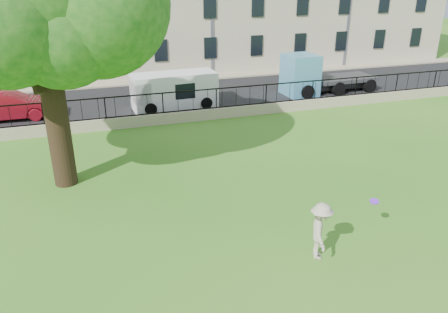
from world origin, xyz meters
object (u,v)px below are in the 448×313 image
object	(u,v)px
frisbee	(374,201)
white_van	(174,91)
red_sedan	(9,106)
man	(320,231)
blue_truck	(328,73)

from	to	relation	value
frisbee	white_van	world-z (taller)	white_van
frisbee	white_van	distance (m)	15.94
frisbee	red_sedan	bearing A→B (deg)	126.36
man	frisbee	bearing A→B (deg)	-53.44
red_sedan	man	bearing A→B (deg)	-147.34
frisbee	red_sedan	xyz separation A→B (m)	(-11.97, 16.26, -0.41)
man	white_van	bearing A→B (deg)	25.51
white_van	blue_truck	distance (m)	10.78
red_sedan	blue_truck	distance (m)	19.98
man	blue_truck	bearing A→B (deg)	-8.11
red_sedan	blue_truck	world-z (taller)	blue_truck
man	white_van	xyz separation A→B (m)	(-0.67, 16.20, 0.18)
red_sedan	white_van	distance (m)	9.23
red_sedan	white_van	size ratio (longest dim) A/B	0.96
frisbee	red_sedan	world-z (taller)	red_sedan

